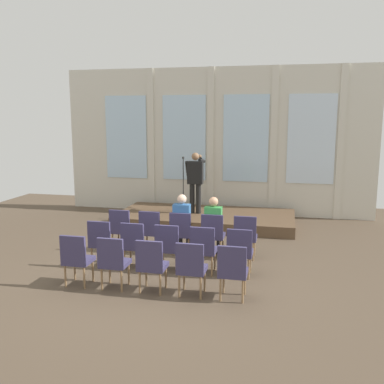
{
  "coord_description": "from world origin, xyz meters",
  "views": [
    {
      "loc": [
        2.17,
        -7.07,
        2.95
      ],
      "look_at": [
        -0.09,
        3.06,
        1.13
      ],
      "focal_mm": 40.18,
      "sensor_mm": 36.0,
      "label": 1
    }
  ],
  "objects_px": {
    "chair_r0_c1": "(151,229)",
    "chair_r2_c1": "(113,260)",
    "chair_r2_c4": "(233,269)",
    "audience_r0_c2": "(182,221)",
    "chair_r1_c1": "(134,242)",
    "chair_r2_c3": "(191,265)",
    "chair_r0_c4": "(245,234)",
    "chair_r1_c4": "(240,249)",
    "chair_r1_c3": "(203,247)",
    "chair_r2_c0": "(76,257)",
    "mic_stand": "(183,199)",
    "audience_r0_c3": "(214,223)",
    "speaker": "(195,178)",
    "chair_r2_c2": "(151,262)",
    "chair_r1_c2": "(168,244)",
    "chair_r0_c2": "(181,230)",
    "chair_r0_c0": "(121,227)",
    "chair_r0_c3": "(213,232)",
    "chair_r1_c0": "(102,240)"
  },
  "relations": [
    {
      "from": "audience_r0_c3",
      "to": "chair_r2_c4",
      "type": "relative_size",
      "value": 1.37
    },
    {
      "from": "chair_r0_c2",
      "to": "chair_r1_c4",
      "type": "relative_size",
      "value": 1.0
    },
    {
      "from": "chair_r0_c1",
      "to": "chair_r2_c3",
      "type": "distance_m",
      "value": 2.51
    },
    {
      "from": "mic_stand",
      "to": "audience_r0_c2",
      "type": "bearing_deg",
      "value": -76.72
    },
    {
      "from": "chair_r2_c2",
      "to": "audience_r0_c2",
      "type": "bearing_deg",
      "value": 90.0
    },
    {
      "from": "chair_r2_c4",
      "to": "chair_r0_c4",
      "type": "bearing_deg",
      "value": 90.0
    },
    {
      "from": "speaker",
      "to": "chair_r2_c2",
      "type": "distance_m",
      "value": 4.94
    },
    {
      "from": "chair_r2_c2",
      "to": "chair_r2_c4",
      "type": "height_order",
      "value": "same"
    },
    {
      "from": "chair_r1_c2",
      "to": "chair_r2_c4",
      "type": "bearing_deg",
      "value": -37.43
    },
    {
      "from": "audience_r0_c3",
      "to": "chair_r0_c4",
      "type": "distance_m",
      "value": 0.72
    },
    {
      "from": "chair_r0_c4",
      "to": "chair_r2_c2",
      "type": "relative_size",
      "value": 1.0
    },
    {
      "from": "chair_r0_c2",
      "to": "chair_r1_c4",
      "type": "distance_m",
      "value": 1.73
    },
    {
      "from": "chair_r2_c0",
      "to": "chair_r2_c3",
      "type": "xyz_separation_m",
      "value": [
        2.06,
        0.0,
        0.0
      ]
    },
    {
      "from": "chair_r0_c1",
      "to": "chair_r0_c2",
      "type": "xyz_separation_m",
      "value": [
        0.69,
        0.0,
        0.0
      ]
    },
    {
      "from": "chair_r2_c3",
      "to": "chair_r2_c1",
      "type": "bearing_deg",
      "value": 180.0
    },
    {
      "from": "chair_r1_c1",
      "to": "audience_r0_c3",
      "type": "bearing_deg",
      "value": 39.55
    },
    {
      "from": "chair_r0_c1",
      "to": "chair_r1_c0",
      "type": "xyz_separation_m",
      "value": [
        -0.69,
        -1.05,
        0.0
      ]
    },
    {
      "from": "chair_r0_c1",
      "to": "audience_r0_c2",
      "type": "bearing_deg",
      "value": 6.77
    },
    {
      "from": "audience_r0_c3",
      "to": "chair_r1_c3",
      "type": "relative_size",
      "value": 1.37
    },
    {
      "from": "chair_r2_c4",
      "to": "speaker",
      "type": "bearing_deg",
      "value": 108.85
    },
    {
      "from": "chair_r1_c3",
      "to": "chair_r2_c3",
      "type": "xyz_separation_m",
      "value": [
        0.0,
        -1.05,
        0.0
      ]
    },
    {
      "from": "chair_r1_c2",
      "to": "chair_r2_c4",
      "type": "height_order",
      "value": "same"
    },
    {
      "from": "chair_r0_c4",
      "to": "chair_r1_c1",
      "type": "height_order",
      "value": "same"
    },
    {
      "from": "chair_r2_c2",
      "to": "chair_r2_c1",
      "type": "bearing_deg",
      "value": 180.0
    },
    {
      "from": "chair_r0_c3",
      "to": "chair_r1_c2",
      "type": "relative_size",
      "value": 1.0
    },
    {
      "from": "chair_r1_c1",
      "to": "chair_r1_c4",
      "type": "height_order",
      "value": "same"
    },
    {
      "from": "chair_r0_c0",
      "to": "chair_r2_c0",
      "type": "relative_size",
      "value": 1.0
    },
    {
      "from": "chair_r2_c4",
      "to": "chair_r0_c2",
      "type": "bearing_deg",
      "value": 123.16
    },
    {
      "from": "audience_r0_c3",
      "to": "mic_stand",
      "type": "bearing_deg",
      "value": 115.39
    },
    {
      "from": "chair_r1_c2",
      "to": "chair_r1_c4",
      "type": "distance_m",
      "value": 1.37
    },
    {
      "from": "chair_r0_c4",
      "to": "chair_r1_c0",
      "type": "xyz_separation_m",
      "value": [
        -2.75,
        -1.05,
        0.0
      ]
    },
    {
      "from": "chair_r0_c4",
      "to": "chair_r2_c1",
      "type": "relative_size",
      "value": 1.0
    },
    {
      "from": "chair_r0_c1",
      "to": "chair_r2_c4",
      "type": "relative_size",
      "value": 1.0
    },
    {
      "from": "speaker",
      "to": "chair_r1_c4",
      "type": "bearing_deg",
      "value": -66.48
    },
    {
      "from": "chair_r0_c0",
      "to": "audience_r0_c3",
      "type": "relative_size",
      "value": 0.73
    },
    {
      "from": "chair_r0_c1",
      "to": "chair_r0_c3",
      "type": "bearing_deg",
      "value": 0.0
    },
    {
      "from": "audience_r0_c2",
      "to": "chair_r1_c3",
      "type": "bearing_deg",
      "value": -58.77
    },
    {
      "from": "audience_r0_c2",
      "to": "chair_r1_c1",
      "type": "bearing_deg",
      "value": -121.23
    },
    {
      "from": "chair_r0_c1",
      "to": "chair_r1_c0",
      "type": "relative_size",
      "value": 1.0
    },
    {
      "from": "chair_r1_c4",
      "to": "chair_r1_c3",
      "type": "bearing_deg",
      "value": 180.0
    },
    {
      "from": "speaker",
      "to": "chair_r0_c4",
      "type": "distance_m",
      "value": 3.32
    },
    {
      "from": "chair_r0_c4",
      "to": "chair_r2_c2",
      "type": "height_order",
      "value": "same"
    },
    {
      "from": "chair_r2_c0",
      "to": "chair_r2_c3",
      "type": "distance_m",
      "value": 2.06
    },
    {
      "from": "chair_r1_c4",
      "to": "speaker",
      "type": "bearing_deg",
      "value": 113.52
    },
    {
      "from": "chair_r2_c2",
      "to": "chair_r2_c4",
      "type": "xyz_separation_m",
      "value": [
        1.37,
        0.0,
        0.0
      ]
    },
    {
      "from": "speaker",
      "to": "chair_r0_c4",
      "type": "height_order",
      "value": "speaker"
    },
    {
      "from": "chair_r0_c1",
      "to": "chair_r1_c2",
      "type": "relative_size",
      "value": 1.0
    },
    {
      "from": "chair_r0_c1",
      "to": "chair_r2_c1",
      "type": "height_order",
      "value": "same"
    },
    {
      "from": "chair_r1_c1",
      "to": "chair_r2_c0",
      "type": "distance_m",
      "value": 1.26
    },
    {
      "from": "chair_r0_c3",
      "to": "chair_r1_c0",
      "type": "height_order",
      "value": "same"
    }
  ]
}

